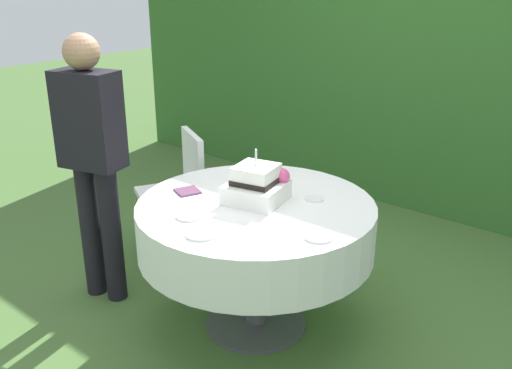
{
  "coord_description": "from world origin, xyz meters",
  "views": [
    {
      "loc": [
        1.74,
        -2.11,
        1.91
      ],
      "look_at": [
        -0.01,
        0.01,
        0.85
      ],
      "focal_mm": 39.37,
      "sensor_mm": 36.0,
      "label": 1
    }
  ],
  "objects": [
    {
      "name": "serving_plate_right",
      "position": [
        0.21,
        0.24,
        0.76
      ],
      "size": [
        0.1,
        0.1,
        0.01
      ],
      "primitive_type": "cylinder",
      "color": "white",
      "rests_on": "cake_table"
    },
    {
      "name": "wedding_cake",
      "position": [
        -0.02,
        0.03,
        0.84
      ],
      "size": [
        0.34,
        0.34,
        0.29
      ],
      "color": "white",
      "rests_on": "cake_table"
    },
    {
      "name": "cake_table",
      "position": [
        0.0,
        0.0,
        0.61
      ],
      "size": [
        1.27,
        1.27,
        0.75
      ],
      "color": "#4C4C51",
      "rests_on": "ground_plane"
    },
    {
      "name": "ground_plane",
      "position": [
        0.0,
        0.0,
        0.0
      ],
      "size": [
        20.0,
        20.0,
        0.0
      ],
      "primitive_type": "plane",
      "color": "#476B33"
    },
    {
      "name": "serving_plate_left",
      "position": [
        -0.14,
        -0.35,
        0.76
      ],
      "size": [
        0.13,
        0.13,
        0.01
      ],
      "primitive_type": "cylinder",
      "color": "white",
      "rests_on": "cake_table"
    },
    {
      "name": "serving_plate_far",
      "position": [
        0.05,
        -0.46,
        0.76
      ],
      "size": [
        0.15,
        0.15,
        0.01
      ],
      "primitive_type": "cylinder",
      "color": "white",
      "rests_on": "cake_table"
    },
    {
      "name": "serving_plate_near",
      "position": [
        0.48,
        -0.13,
        0.76
      ],
      "size": [
        0.14,
        0.14,
        0.01
      ],
      "primitive_type": "cylinder",
      "color": "white",
      "rests_on": "cake_table"
    },
    {
      "name": "napkin_stack",
      "position": [
        -0.4,
        -0.12,
        0.76
      ],
      "size": [
        0.16,
        0.16,
        0.01
      ],
      "primitive_type": "cube",
      "rotation": [
        0.0,
        0.0,
        -0.39
      ],
      "color": "#603856",
      "rests_on": "cake_table"
    },
    {
      "name": "garden_chair",
      "position": [
        -0.94,
        0.32,
        0.54
      ],
      "size": [
        0.54,
        0.54,
        0.89
      ],
      "color": "white",
      "rests_on": "ground_plane"
    },
    {
      "name": "standing_person",
      "position": [
        -0.92,
        -0.35,
        0.93
      ],
      "size": [
        0.4,
        0.29,
        1.6
      ],
      "color": "black",
      "rests_on": "ground_plane"
    },
    {
      "name": "foliage_hedge",
      "position": [
        0.0,
        2.45,
        1.42
      ],
      "size": [
        6.53,
        0.7,
        2.85
      ],
      "primitive_type": "cube",
      "color": "#336628",
      "rests_on": "ground_plane"
    }
  ]
}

